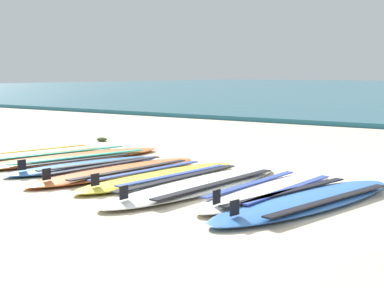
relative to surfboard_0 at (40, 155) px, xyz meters
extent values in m
plane|color=beige|center=(2.20, -0.26, -0.04)|extent=(80.00, 80.00, 0.00)
ellipsoid|color=white|center=(0.00, 0.00, 0.00)|extent=(1.04, 2.21, 0.07)
cube|color=gold|center=(-0.19, 0.05, 0.04)|extent=(0.44, 1.47, 0.01)
cube|color=gold|center=(0.19, -0.05, 0.04)|extent=(0.44, 1.47, 0.01)
ellipsoid|color=orange|center=(0.51, 0.05, 0.00)|extent=(1.23, 2.64, 0.07)
cube|color=teal|center=(0.29, 0.10, 0.04)|extent=(0.51, 1.76, 0.01)
cube|color=teal|center=(0.73, -0.01, 0.04)|extent=(0.51, 1.76, 0.01)
ellipsoid|color=#3875CC|center=(1.08, -0.25, 0.00)|extent=(0.94, 2.00, 0.07)
cube|color=black|center=(0.91, -0.21, 0.04)|extent=(0.40, 1.33, 0.01)
cube|color=black|center=(1.25, -0.29, 0.04)|extent=(0.40, 1.33, 0.01)
cube|color=black|center=(0.90, -0.99, 0.09)|extent=(0.03, 0.09, 0.11)
ellipsoid|color=orange|center=(1.61, -0.31, 0.00)|extent=(0.82, 2.32, 0.07)
cube|color=black|center=(1.41, -0.29, 0.04)|extent=(0.26, 1.59, 0.01)
cube|color=black|center=(1.82, -0.34, 0.04)|extent=(0.26, 1.59, 0.01)
cube|color=black|center=(1.51, -1.19, 0.09)|extent=(0.02, 0.09, 0.11)
ellipsoid|color=yellow|center=(2.18, -0.30, 0.00)|extent=(0.78, 2.19, 0.07)
cube|color=#334CB2|center=(1.99, -0.28, 0.04)|extent=(0.25, 1.50, 0.01)
cube|color=#334CB2|center=(2.37, -0.32, 0.04)|extent=(0.25, 1.50, 0.01)
cube|color=black|center=(2.08, -1.13, 0.09)|extent=(0.02, 0.09, 0.11)
ellipsoid|color=silver|center=(2.71, -0.42, 0.00)|extent=(0.79, 2.50, 0.07)
cube|color=black|center=(2.49, -0.41, 0.04)|extent=(0.21, 1.73, 0.01)
cube|color=black|center=(2.94, -0.44, 0.04)|extent=(0.21, 1.73, 0.01)
cube|color=black|center=(2.65, -1.38, 0.09)|extent=(0.02, 0.09, 0.11)
ellipsoid|color=silver|center=(3.38, -0.28, 0.00)|extent=(0.63, 2.12, 0.07)
cube|color=#334CB2|center=(3.19, -0.27, 0.04)|extent=(0.15, 1.47, 0.01)
cube|color=#334CB2|center=(3.57, -0.29, 0.04)|extent=(0.15, 1.47, 0.01)
cube|color=black|center=(3.34, -1.10, 0.09)|extent=(0.02, 0.09, 0.11)
ellipsoid|color=#3875CC|center=(3.81, -0.44, 0.00)|extent=(1.03, 2.37, 0.07)
cube|color=black|center=(3.61, -0.39, 0.04)|extent=(0.41, 1.59, 0.01)
cube|color=black|center=(4.01, -0.48, 0.04)|extent=(0.41, 1.59, 0.01)
cube|color=black|center=(3.62, -1.32, 0.09)|extent=(0.03, 0.09, 0.11)
ellipsoid|color=#384723|center=(-0.53, 1.66, -0.01)|extent=(0.18, 0.14, 0.06)
camera|label=1|loc=(5.54, -4.61, 1.03)|focal=51.84mm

